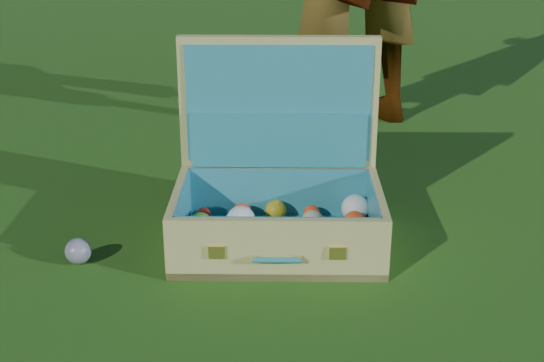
{
  "coord_description": "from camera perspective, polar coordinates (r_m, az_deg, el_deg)",
  "views": [
    {
      "loc": [
        -0.48,
        -1.83,
        0.87
      ],
      "look_at": [
        -0.11,
        -0.1,
        0.15
      ],
      "focal_mm": 50.0,
      "sensor_mm": 36.0,
      "label": 1
    }
  ],
  "objects": [
    {
      "name": "ground",
      "position": [
        2.08,
        2.45,
        -2.63
      ],
      "size": [
        60.0,
        60.0,
        0.0
      ],
      "primitive_type": "plane",
      "color": "#215114",
      "rests_on": "ground"
    },
    {
      "name": "stray_ball",
      "position": [
        1.88,
        -14.39,
        -5.13
      ],
      "size": [
        0.06,
        0.06,
        0.06
      ],
      "primitive_type": "sphere",
      "color": "#3B5D9B",
      "rests_on": "ground"
    },
    {
      "name": "suitcase",
      "position": [
        1.9,
        0.54,
        -0.53
      ],
      "size": [
        0.58,
        0.48,
        0.49
      ],
      "rotation": [
        0.0,
        0.0,
        -0.22
      ],
      "color": "#CAC06D",
      "rests_on": "ground"
    }
  ]
}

